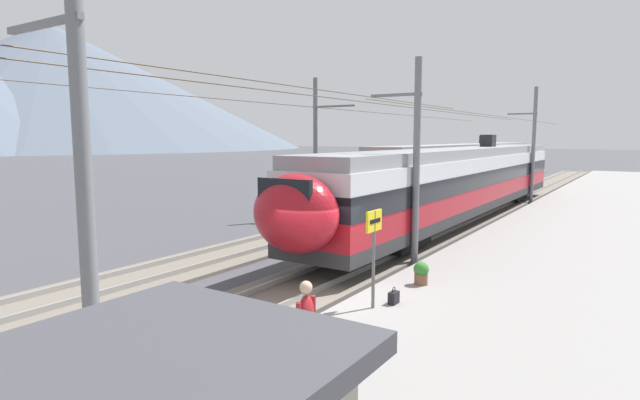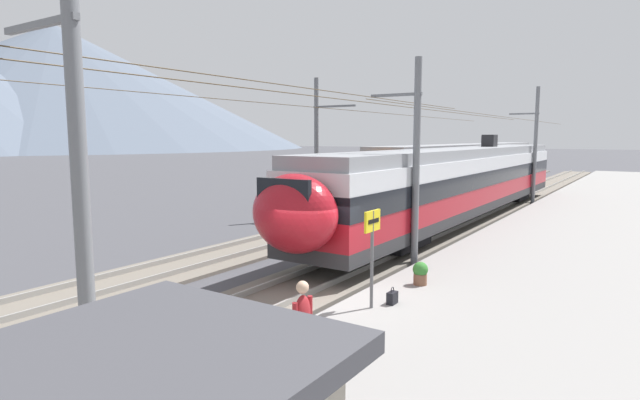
% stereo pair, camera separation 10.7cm
% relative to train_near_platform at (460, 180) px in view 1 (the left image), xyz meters
% --- Properties ---
extents(ground_plane, '(400.00, 400.00, 0.00)m').
position_rel_train_near_platform_xyz_m(ground_plane, '(-14.56, -1.24, -2.23)').
color(ground_plane, '#424247').
extents(platform_slab, '(120.00, 8.15, 0.30)m').
position_rel_train_near_platform_xyz_m(platform_slab, '(-14.56, -6.05, -2.08)').
color(platform_slab, gray).
rests_on(platform_slab, ground).
extents(track_near, '(120.00, 3.00, 0.28)m').
position_rel_train_near_platform_xyz_m(track_near, '(-14.56, 0.00, -2.16)').
color(track_near, '#6B6359').
rests_on(track_near, ground).
extents(track_far, '(120.00, 3.00, 0.28)m').
position_rel_train_near_platform_xyz_m(track_far, '(-14.56, 4.74, -2.16)').
color(track_far, '#6B6359').
rests_on(track_far, ground).
extents(train_near_platform, '(30.35, 2.95, 4.27)m').
position_rel_train_near_platform_xyz_m(train_near_platform, '(0.00, 0.00, 0.00)').
color(train_near_platform, '#2D2D30').
rests_on(train_near_platform, track_near).
extents(train_far_track, '(33.91, 3.01, 4.27)m').
position_rel_train_near_platform_xyz_m(train_far_track, '(15.77, 4.74, 0.00)').
color(train_far_track, '#2D2D30').
rests_on(train_far_track, track_far).
extents(catenary_mast_west, '(40.52, 1.88, 7.39)m').
position_rel_train_near_platform_xyz_m(catenary_mast_west, '(-21.65, -1.47, 1.66)').
color(catenary_mast_west, slate).
rests_on(catenary_mast_west, ground).
extents(catenary_mast_mid, '(40.52, 1.88, 7.03)m').
position_rel_train_near_platform_xyz_m(catenary_mast_mid, '(-9.64, -1.47, 1.49)').
color(catenary_mast_mid, slate).
rests_on(catenary_mast_mid, ground).
extents(catenary_mast_east, '(40.52, 1.88, 7.66)m').
position_rel_train_near_platform_xyz_m(catenary_mast_east, '(9.95, -1.48, 1.77)').
color(catenary_mast_east, slate).
rests_on(catenary_mast_east, ground).
extents(catenary_mast_far_side, '(40.52, 2.53, 7.52)m').
position_rel_train_near_platform_xyz_m(catenary_mast_far_side, '(-2.98, 6.81, 1.75)').
color(catenary_mast_far_side, slate).
rests_on(catenary_mast_far_side, ground).
extents(platform_sign, '(0.70, 0.08, 2.38)m').
position_rel_train_near_platform_xyz_m(platform_sign, '(-15.14, -2.84, -0.19)').
color(platform_sign, '#59595B').
rests_on(platform_sign, platform_slab).
extents(passenger_walking, '(0.53, 0.22, 1.69)m').
position_rel_train_near_platform_xyz_m(passenger_walking, '(-18.95, -3.52, -0.99)').
color(passenger_walking, '#383842').
rests_on(passenger_walking, platform_slab).
extents(handbag_beside_passenger, '(0.32, 0.18, 0.44)m').
position_rel_train_near_platform_xyz_m(handbag_beside_passenger, '(-18.49, -3.24, -1.77)').
color(handbag_beside_passenger, '#472D1E').
rests_on(handbag_beside_passenger, platform_slab).
extents(handbag_near_sign, '(0.32, 0.18, 0.43)m').
position_rel_train_near_platform_xyz_m(handbag_near_sign, '(-14.59, -3.13, -1.77)').
color(handbag_near_sign, black).
rests_on(handbag_near_sign, platform_slab).
extents(potted_plant_by_shelter, '(0.43, 0.43, 0.65)m').
position_rel_train_near_platform_xyz_m(potted_plant_by_shelter, '(-12.65, -3.05, -1.57)').
color(potted_plant_by_shelter, brown).
rests_on(potted_plant_by_shelter, platform_slab).
extents(mountain_right_ridge, '(202.36, 202.36, 50.21)m').
position_rel_train_near_platform_xyz_m(mountain_right_ridge, '(92.58, 200.68, 22.88)').
color(mountain_right_ridge, '#515B6B').
rests_on(mountain_right_ridge, ground).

